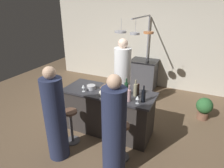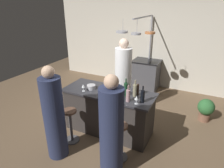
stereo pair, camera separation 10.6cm
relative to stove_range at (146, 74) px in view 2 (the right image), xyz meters
The scene contains 22 objects.
ground_plane 2.49m from the stove_range, 90.00° to the right, with size 9.00×9.00×0.00m, color brown.
back_wall 0.94m from the stove_range, 90.00° to the left, with size 6.40×0.16×2.60m, color beige.
kitchen_island 2.45m from the stove_range, 90.00° to the right, with size 1.80×0.72×0.90m.
stove_range is the anchor object (origin of this frame).
chef 1.69m from the stove_range, 91.62° to the right, with size 0.38×0.38×1.79m.
bar_stool_right 3.12m from the stove_range, 80.20° to the right, with size 0.28×0.28×0.68m.
guest_right 3.48m from the stove_range, 80.84° to the right, with size 0.35×0.35×1.66m.
bar_stool_left 3.11m from the stove_range, 98.99° to the right, with size 0.28×0.28×0.68m.
guest_left 3.51m from the stove_range, 97.85° to the right, with size 0.35×0.35×1.64m.
overhead_pot_rack 1.39m from the stove_range, 90.52° to the right, with size 0.91×1.60×2.17m.
potted_plant 2.11m from the stove_range, 32.76° to the right, with size 0.36×0.36×0.52m.
cutting_board 2.32m from the stove_range, 91.74° to the right, with size 0.32×0.22×0.02m, color #997047.
pepper_mill 2.46m from the stove_range, 76.80° to the right, with size 0.05×0.05×0.21m, color #382319.
wine_bottle_green 2.56m from the stove_range, 81.60° to the right, with size 0.07×0.07×0.33m.
wine_bottle_rose 2.76m from the stove_range, 79.58° to the right, with size 0.07×0.07×0.30m.
wine_bottle_white 2.53m from the stove_range, 77.77° to the right, with size 0.07×0.07×0.31m.
wine_bottle_dark 2.73m from the stove_range, 74.35° to the right, with size 0.07×0.07×0.30m.
wine_glass_near_right_guest 2.75m from the stove_range, 99.37° to the right, with size 0.07×0.07×0.15m.
wine_glass_by_chef 2.81m from the stove_range, 76.34° to the right, with size 0.07×0.07×0.15m.
mixing_bowl_blue 2.62m from the stove_range, 85.08° to the right, with size 0.21×0.21×0.08m, color #334C6B.
mixing_bowl_steel 2.57m from the stove_range, 98.32° to the right, with size 0.17×0.17×0.08m, color #B7B7BC.
mixing_bowl_ceramic 2.66m from the stove_range, 90.41° to the right, with size 0.18×0.18×0.06m, color silver.
Camera 2 is at (1.59, -3.01, 2.50)m, focal length 31.18 mm.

